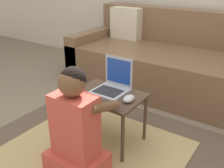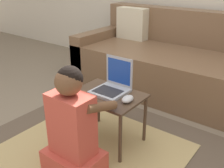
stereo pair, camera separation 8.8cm
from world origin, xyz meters
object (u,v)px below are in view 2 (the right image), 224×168
at_px(person_seated, 73,131).
at_px(couch, 184,66).
at_px(computer_mouse, 128,99).
at_px(laptop_desk, 108,101).
at_px(laptop, 112,86).

bearing_deg(person_seated, couch, 88.93).
bearing_deg(computer_mouse, laptop_desk, 175.45).
distance_m(laptop_desk, laptop, 0.11).
bearing_deg(computer_mouse, laptop, 160.29).
relative_size(couch, laptop_desk, 4.60).
xyz_separation_m(laptop_desk, laptop, (-0.01, 0.05, 0.09)).
bearing_deg(computer_mouse, couch, 94.93).
relative_size(couch, person_seated, 3.15).
xyz_separation_m(couch, computer_mouse, (0.10, -1.18, 0.13)).
distance_m(couch, laptop, 1.13).
xyz_separation_m(couch, laptop, (-0.08, -1.12, 0.14)).
relative_size(couch, laptop, 9.48).
relative_size(couch, computer_mouse, 22.06).
relative_size(laptop_desk, person_seated, 0.68).
bearing_deg(person_seated, laptop, 96.55).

